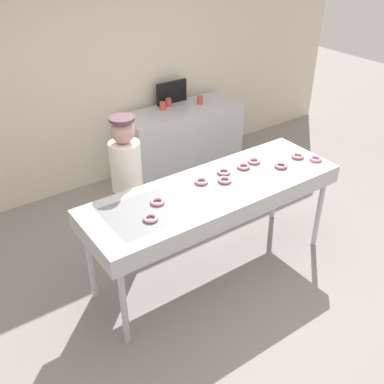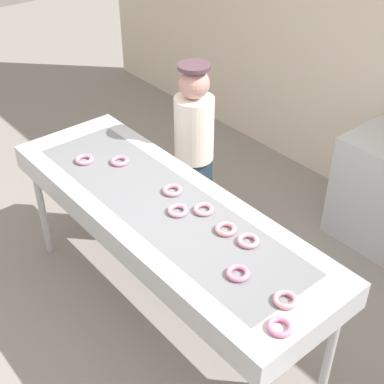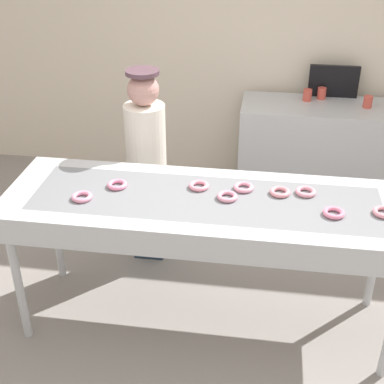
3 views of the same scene
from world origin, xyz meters
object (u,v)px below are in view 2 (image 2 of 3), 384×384
Objects in this scene: strawberry_donut_7 at (204,209)px; strawberry_donut_9 at (248,241)px; fryer_conveyor at (163,215)px; strawberry_donut_6 at (119,161)px; strawberry_donut_1 at (226,229)px; strawberry_donut_3 at (238,273)px; strawberry_donut_8 at (280,327)px; worker_baker at (194,150)px; strawberry_donut_5 at (178,211)px; strawberry_donut_0 at (172,190)px; strawberry_donut_4 at (84,160)px; strawberry_donut_2 at (285,300)px.

strawberry_donut_7 is 1.00× the size of strawberry_donut_9.
strawberry_donut_6 is at bearing 173.59° from fryer_conveyor.
strawberry_donut_9 is at bearing 9.33° from strawberry_donut_1.
strawberry_donut_3 is 1.00× the size of strawberry_donut_9.
strawberry_donut_1 is 1.00× the size of strawberry_donut_8.
strawberry_donut_7 is 0.97m from worker_baker.
strawberry_donut_5 is 0.72m from strawberry_donut_6.
strawberry_donut_1 is at bearing -0.67° from strawberry_donut_0.
fryer_conveyor is 0.48m from strawberry_donut_1.
strawberry_donut_6 is 1.00× the size of strawberry_donut_9.
fryer_conveyor is at bearing -6.41° from strawberry_donut_6.
strawberry_donut_5 is (0.89, 0.13, 0.00)m from strawberry_donut_4.
worker_baker is (0.04, 0.65, -0.14)m from strawberry_donut_6.
strawberry_donut_6 is (-1.04, -0.06, 0.00)m from strawberry_donut_1.
fryer_conveyor is 19.67× the size of strawberry_donut_7.
fryer_conveyor is 19.67× the size of strawberry_donut_4.
strawberry_donut_2 is at bearing 2.67° from strawberry_donut_4.
strawberry_donut_0 is 1.00× the size of strawberry_donut_9.
strawberry_donut_7 is (0.29, 0.02, 0.00)m from strawberry_donut_0.
strawberry_donut_5 is at bearing 8.56° from strawberry_donut_4.
strawberry_donut_5 is 1.00× the size of strawberry_donut_8.
strawberry_donut_7 and strawberry_donut_9 have the same top height.
strawberry_donut_9 is 1.30m from worker_baker.
strawberry_donut_3 is at bearing -170.21° from strawberry_donut_2.
strawberry_donut_6 is 0.67m from worker_baker.
strawberry_donut_6 is at bearing -176.00° from strawberry_donut_9.
strawberry_donut_6 is at bearing 173.82° from strawberry_donut_3.
strawberry_donut_3 and strawberry_donut_9 have the same top height.
strawberry_donut_1 is 1.00× the size of strawberry_donut_6.
strawberry_donut_7 is at bearing 33.29° from fryer_conveyor.
strawberry_donut_0 is at bearing 150.21° from strawberry_donut_5.
strawberry_donut_0 is 0.29m from strawberry_donut_7.
strawberry_donut_9 is (1.20, 0.08, 0.00)m from strawberry_donut_6.
strawberry_donut_0 is 0.22m from strawberry_donut_5.
strawberry_donut_1 and strawberry_donut_3 have the same top height.
strawberry_donut_7 is at bearing 167.86° from strawberry_donut_2.
strawberry_donut_6 is 0.81m from strawberry_donut_7.
strawberry_donut_0 is 1.00× the size of strawberry_donut_6.
strawberry_donut_2 is 1.00× the size of strawberry_donut_4.
strawberry_donut_3 is at bearing -32.93° from strawberry_donut_1.
worker_baker is (-1.71, 0.90, -0.14)m from strawberry_donut_8.
strawberry_donut_4 is at bearing -171.44° from strawberry_donut_5.
strawberry_donut_1 is 0.38m from strawberry_donut_3.
strawberry_donut_7 is (0.81, 0.08, 0.00)m from strawberry_donut_6.
strawberry_donut_1 is at bearing 165.82° from strawberry_donut_2.
strawberry_donut_8 is 1.00× the size of strawberry_donut_9.
strawberry_donut_5 is (-0.93, 0.05, 0.00)m from strawberry_donut_2.
strawberry_donut_9 is (-0.45, 0.18, 0.00)m from strawberry_donut_2.
strawberry_donut_8 is at bearing 167.71° from worker_baker.
strawberry_donut_5 is (0.13, 0.02, 0.10)m from fryer_conveyor.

